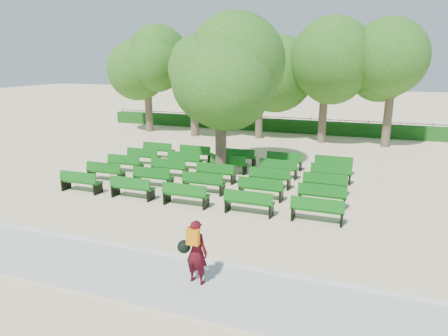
# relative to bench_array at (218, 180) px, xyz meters

# --- Properties ---
(ground) EXTENTS (120.00, 120.00, 0.00)m
(ground) POSITION_rel_bench_array_xyz_m (-1.00, -0.59, -0.09)
(ground) COLOR beige
(paving) EXTENTS (30.00, 2.20, 0.06)m
(paving) POSITION_rel_bench_array_xyz_m (-1.00, -7.99, -0.06)
(paving) COLOR #B2B2AD
(paving) RESTS_ON ground
(curb) EXTENTS (30.00, 0.12, 0.10)m
(curb) POSITION_rel_bench_array_xyz_m (-1.00, -6.84, -0.04)
(curb) COLOR silver
(curb) RESTS_ON ground
(hedge) EXTENTS (26.00, 0.70, 0.90)m
(hedge) POSITION_rel_bench_array_xyz_m (-1.00, 13.41, 0.36)
(hedge) COLOR #154C14
(hedge) RESTS_ON ground
(fence) EXTENTS (26.00, 0.10, 1.02)m
(fence) POSITION_rel_bench_array_xyz_m (-1.00, 13.81, -0.09)
(fence) COLOR black
(fence) RESTS_ON ground
(tree_line) EXTENTS (21.80, 6.80, 7.04)m
(tree_line) POSITION_rel_bench_array_xyz_m (-1.00, 9.41, -0.09)
(tree_line) COLOR #2D641B
(tree_line) RESTS_ON ground
(bench_array) EXTENTS (1.73, 0.60, 1.08)m
(bench_array) POSITION_rel_bench_array_xyz_m (0.00, 0.00, 0.00)
(bench_array) COLOR #105C14
(bench_array) RESTS_ON ground
(tree_among) EXTENTS (4.60, 4.60, 6.29)m
(tree_among) POSITION_rel_bench_array_xyz_m (-0.28, 1.16, 4.11)
(tree_among) COLOR brown
(tree_among) RESTS_ON ground
(person) EXTENTS (0.76, 0.48, 1.55)m
(person) POSITION_rel_bench_array_xyz_m (2.44, -7.86, 0.78)
(person) COLOR #430911
(person) RESTS_ON ground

